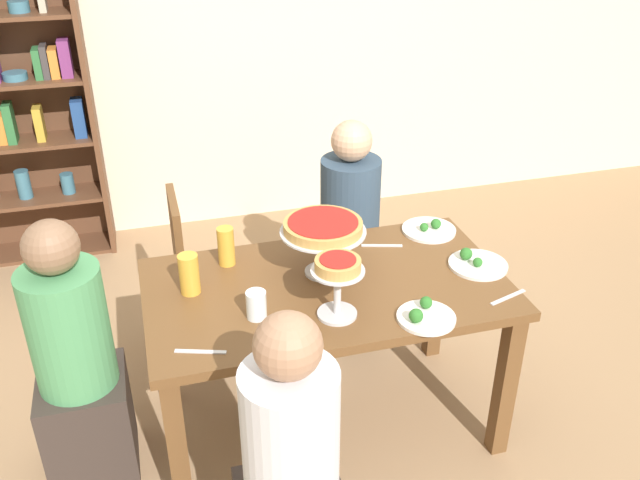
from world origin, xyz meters
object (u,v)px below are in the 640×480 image
personal_pizza_stand (338,274)px  salad_plate_spare (424,316)px  diner_head_west (78,372)px  cutlery_knife_near (382,246)px  salad_plate_far_diner (429,229)px  cutlery_fork_far (508,297)px  deep_dish_pizza_stand (323,230)px  beer_glass_amber_tall (226,246)px  diner_far_right (349,243)px  chair_far_left (203,267)px  water_glass_clear_near (256,305)px  beer_glass_amber_short (189,274)px  cutlery_fork_near (200,352)px  dining_table (327,306)px  salad_plate_near_diner (476,263)px

personal_pizza_stand → salad_plate_spare: 0.36m
diner_head_west → cutlery_knife_near: (1.31, 0.20, 0.25)m
personal_pizza_stand → cutlery_knife_near: 0.59m
salad_plate_far_diner → cutlery_fork_far: 0.59m
deep_dish_pizza_stand → beer_glass_amber_tall: 0.42m
salad_plate_far_diner → beer_glass_amber_tall: 0.94m
diner_far_right → cutlery_knife_near: 0.55m
cutlery_fork_far → beer_glass_amber_tall: bearing=133.8°
chair_far_left → water_glass_clear_near: (0.11, -0.83, 0.31)m
beer_glass_amber_short → cutlery_knife_near: beer_glass_amber_short is taller
cutlery_fork_near → dining_table: bearing=47.2°
diner_head_west → salad_plate_spare: diner_head_west is taller
personal_pizza_stand → beer_glass_amber_tall: 0.59m
diner_far_right → cutlery_fork_far: diner_far_right is taller
salad_plate_far_diner → deep_dish_pizza_stand: bearing=-159.3°
diner_far_right → deep_dish_pizza_stand: 0.84m
salad_plate_spare → water_glass_clear_near: bearing=163.0°
salad_plate_near_diner → salad_plate_far_diner: (-0.07, 0.33, -0.00)m
dining_table → salad_plate_far_diner: (0.57, 0.30, 0.12)m
diner_far_right → cutlery_fork_near: 1.36m
diner_head_west → cutlery_fork_near: bearing=-35.6°
diner_far_right → personal_pizza_stand: bearing=-20.8°
salad_plate_near_diner → water_glass_clear_near: 0.96m
diner_far_right → salad_plate_near_diner: bearing=22.4°
dining_table → cutlery_fork_far: 0.72m
salad_plate_far_diner → diner_head_west: bearing=-170.1°
cutlery_knife_near → cutlery_fork_far: (0.33, -0.51, 0.00)m
chair_far_left → beer_glass_amber_short: bearing=-9.9°
diner_head_west → beer_glass_amber_tall: bearing=20.7°
diner_head_west → deep_dish_pizza_stand: diner_head_west is taller
deep_dish_pizza_stand → cutlery_knife_near: deep_dish_pizza_stand is taller
beer_glass_amber_tall → beer_glass_amber_short: (-0.17, -0.18, -0.00)m
diner_far_right → chair_far_left: diner_far_right is taller
cutlery_knife_near → cutlery_fork_far: size_ratio=1.00×
chair_far_left → salad_plate_spare: 1.26m
diner_far_right → beer_glass_amber_tall: bearing=-56.8°
diner_far_right → cutlery_knife_near: diner_far_right is taller
dining_table → cutlery_knife_near: cutlery_knife_near is taller
deep_dish_pizza_stand → beer_glass_amber_short: deep_dish_pizza_stand is taller
salad_plate_far_diner → cutlery_fork_far: bearing=-82.6°
chair_far_left → beer_glass_amber_short: (-0.10, -0.60, 0.34)m
diner_head_west → water_glass_clear_near: diner_head_west is taller
dining_table → beer_glass_amber_short: bearing=170.0°
cutlery_fork_far → diner_head_west: bearing=151.8°
diner_head_west → salad_plate_near_diner: (1.63, -0.06, 0.26)m
water_glass_clear_near → diner_far_right: bearing=53.3°
diner_far_right → water_glass_clear_near: (-0.64, -0.86, 0.30)m
diner_far_right → salad_plate_near_diner: diner_far_right is taller
chair_far_left → beer_glass_amber_tall: 0.54m
beer_glass_amber_tall → cutlery_knife_near: size_ratio=0.93×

